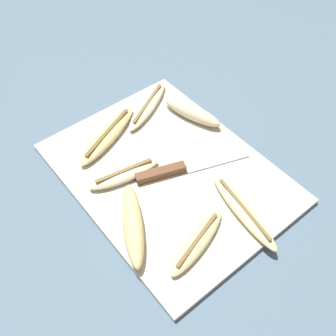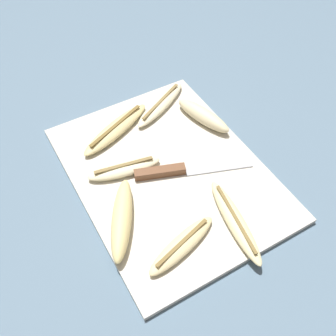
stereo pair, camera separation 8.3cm
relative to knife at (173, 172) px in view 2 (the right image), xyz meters
The scene contains 10 objects.
ground_plane 0.02m from the knife, 164.43° to the right, with size 4.00×4.00×0.00m, color slate.
cutting_board 0.02m from the knife, 164.43° to the right, with size 0.50×0.38×0.01m.
knife is the anchor object (origin of this frame).
banana_soft_right 0.17m from the knife, 14.30° to the left, with size 0.20×0.07×0.02m.
banana_spotted_left 0.18m from the knife, 164.29° to the right, with size 0.12×0.21×0.02m.
banana_golden_short 0.16m from the knife, 68.61° to the right, with size 0.18×0.13×0.04m.
banana_bright_far 0.21m from the knife, 157.48° to the left, with size 0.12×0.18×0.02m.
banana_cream_curved 0.18m from the knife, 126.09° to the left, with size 0.16×0.08×0.03m.
banana_ripe_center 0.17m from the knife, 24.81° to the right, with size 0.08×0.17×0.02m.
banana_pale_long 0.10m from the knife, 124.61° to the right, with size 0.07×0.16×0.02m.
Camera 2 is at (0.46, -0.26, 0.66)m, focal length 42.00 mm.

